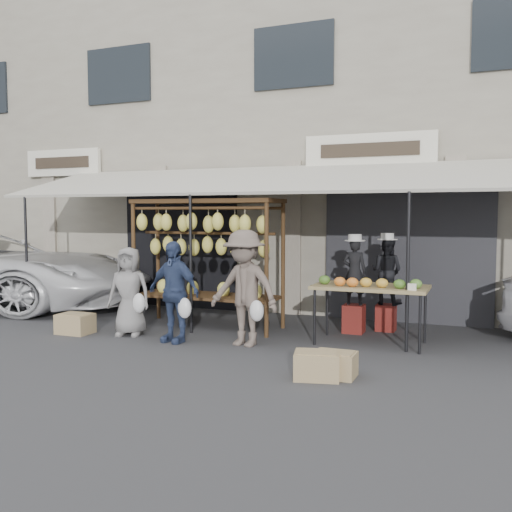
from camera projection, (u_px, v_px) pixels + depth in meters
The scene contains 15 objects.
ground_plane at pixel (215, 354), 8.07m from camera, with size 90.00×90.00×0.00m, color #2D2D30.
shophouse at pixel (332, 145), 13.81m from camera, with size 24.00×6.15×7.30m.
awning at pixel (272, 180), 9.99m from camera, with size 10.00×2.35×2.92m.
banana_rack at pixel (206, 238), 9.83m from camera, with size 2.60×0.90×2.24m.
produce_table at pixel (370, 288), 8.59m from camera, with size 1.70×0.90×1.04m.
vendor_left at pixel (354, 272), 9.45m from camera, with size 0.40×0.26×1.10m, color black.
vendor_right at pixel (387, 271), 9.62m from camera, with size 0.55×0.43×1.14m, color black.
customer_left at pixel (129, 291), 9.28m from camera, with size 0.71×0.46×1.44m, color gray.
customer_mid at pixel (174, 292), 8.80m from camera, with size 0.92×0.38×1.57m, color navy.
customer_right at pixel (244, 288), 8.54m from camera, with size 1.13×0.65×1.75m, color #685950.
stool_left at pixel (354, 319), 9.51m from camera, with size 0.34×0.34×0.47m, color maroon.
stool_right at pixel (386, 318), 9.68m from camera, with size 0.32×0.32×0.45m, color maroon.
crate_near_a at pixel (317, 365), 6.86m from camera, with size 0.54×0.41×0.32m, color tan.
crate_near_b at pixel (335, 365), 6.94m from camera, with size 0.50×0.38×0.30m, color tan.
crate_far at pixel (75, 324), 9.45m from camera, with size 0.54×0.41×0.33m, color tan.
Camera 1 is at (3.51, -7.15, 1.99)m, focal length 40.00 mm.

